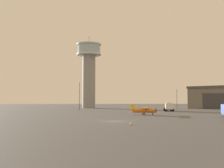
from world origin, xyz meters
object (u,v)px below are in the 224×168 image
truck_fuel_tanker_white (168,106)px  airplane_orange (144,110)px  control_tower (89,68)px  light_post_east (79,94)px  traffic_cone_near_left (131,123)px  light_post_west (177,97)px

truck_fuel_tanker_white → airplane_orange: bearing=-21.6°
control_tower → airplane_orange: size_ratio=3.80×
light_post_east → traffic_cone_near_left: (11.79, -54.65, -5.69)m
airplane_orange → light_post_west: 40.27m
light_post_east → light_post_west: bearing=10.7°
light_post_west → traffic_cone_near_left: bearing=-112.7°
light_post_east → control_tower: bearing=85.3°
light_post_east → traffic_cone_near_left: 56.19m
control_tower → airplane_orange: control_tower is taller
control_tower → light_post_west: 43.54m
control_tower → truck_fuel_tanker_white: control_tower is taller
control_tower → airplane_orange: bearing=-74.1°
control_tower → light_post_west: control_tower is taller
control_tower → airplane_orange: 61.38m
control_tower → light_post_west: (35.34, -21.43, -13.69)m
airplane_orange → truck_fuel_tanker_white: size_ratio=1.40×
control_tower → light_post_east: (-2.32, -28.51, -12.64)m
airplane_orange → control_tower: bearing=125.6°
control_tower → truck_fuel_tanker_white: bearing=-52.1°
control_tower → truck_fuel_tanker_white: (28.03, -36.03, -16.92)m
airplane_orange → light_post_west: light_post_west is taller
control_tower → airplane_orange: (16.12, -56.62, -17.36)m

